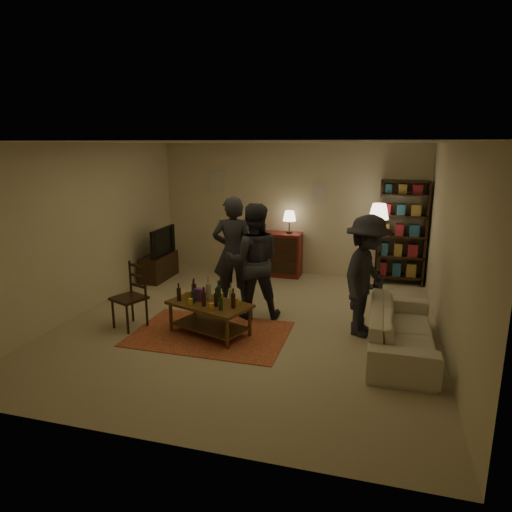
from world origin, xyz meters
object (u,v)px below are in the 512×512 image
at_px(dining_chair, 132,293).
at_px(sofa, 401,330).
at_px(floor_lamp, 379,217).
at_px(tv_stand, 159,260).
at_px(dresser, 277,253).
at_px(person_right, 253,261).
at_px(bookshelf, 402,232).
at_px(coffee_table, 209,307).
at_px(person_by_sofa, 366,276).
at_px(person_left, 233,253).

bearing_deg(dining_chair, sofa, 25.48).
bearing_deg(floor_lamp, tv_stand, -172.72).
bearing_deg(sofa, dresser, 37.54).
bearing_deg(person_right, dining_chair, 10.69).
bearing_deg(bookshelf, tv_stand, -168.20).
bearing_deg(coffee_table, dining_chair, -178.50).
bearing_deg(person_right, tv_stand, -49.67).
bearing_deg(floor_lamp, person_right, -131.76).
distance_m(dining_chair, person_by_sofa, 3.42).
xyz_separation_m(coffee_table, sofa, (2.64, 0.15, -0.11)).
xyz_separation_m(dresser, person_left, (-0.27, -2.08, 0.46)).
bearing_deg(person_left, dining_chair, 32.47).
xyz_separation_m(tv_stand, floor_lamp, (4.24, 0.54, 0.98)).
xyz_separation_m(coffee_table, dresser, (0.24, 3.26, 0.06)).
bearing_deg(dresser, sofa, -52.46).
relative_size(coffee_table, bookshelf, 0.65).
distance_m(coffee_table, floor_lamp, 3.78).
height_order(sofa, person_right, person_right).
relative_size(sofa, person_right, 1.15).
relative_size(dining_chair, dresser, 0.73).
distance_m(coffee_table, dining_chair, 1.21).
relative_size(bookshelf, floor_lamp, 1.25).
xyz_separation_m(coffee_table, person_left, (-0.03, 1.18, 0.52)).
bearing_deg(coffee_table, tv_stand, 130.51).
distance_m(coffee_table, person_by_sofa, 2.26).
bearing_deg(tv_stand, dresser, 22.07).
xyz_separation_m(bookshelf, person_right, (-2.27, -2.48, -0.13)).
distance_m(dining_chair, bookshelf, 5.17).
relative_size(dining_chair, person_by_sofa, 0.57).
distance_m(bookshelf, sofa, 3.26).
xyz_separation_m(tv_stand, dresser, (2.25, 0.91, 0.09)).
distance_m(coffee_table, bookshelf, 4.32).
distance_m(sofa, person_left, 2.92).
xyz_separation_m(dining_chair, bookshelf, (3.89, 3.36, 0.51)).
relative_size(dresser, bookshelf, 0.67).
height_order(coffee_table, dresser, dresser).
distance_m(dresser, person_left, 2.15).
distance_m(tv_stand, floor_lamp, 4.39).
xyz_separation_m(dining_chair, dresser, (1.45, 3.30, -0.04)).
bearing_deg(person_by_sofa, floor_lamp, 15.72).
xyz_separation_m(coffee_table, bookshelf, (2.68, 3.33, 0.62)).
xyz_separation_m(bookshelf, sofa, (-0.05, -3.18, -0.73)).
bearing_deg(sofa, bookshelf, -0.82).
height_order(coffee_table, sofa, coffee_table).
height_order(dining_chair, bookshelf, bookshelf).
relative_size(dining_chair, floor_lamp, 0.61).
distance_m(dining_chair, floor_lamp, 4.60).
height_order(tv_stand, floor_lamp, floor_lamp).
bearing_deg(bookshelf, sofa, -90.82).
xyz_separation_m(dining_chair, floor_lamp, (3.44, 2.93, 0.84)).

